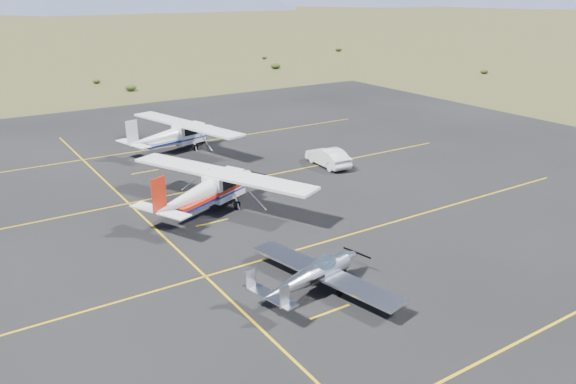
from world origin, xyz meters
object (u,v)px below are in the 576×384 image
object	(u,v)px
aircraft_cessna	(208,189)
sedan	(328,157)
aircraft_low_wing	(315,274)
aircraft_plain	(174,134)

from	to	relation	value
aircraft_cessna	sedan	size ratio (longest dim) A/B	2.92
sedan	aircraft_low_wing	bearing A→B (deg)	54.58
aircraft_plain	aircraft_low_wing	bearing A→B (deg)	-112.91
aircraft_low_wing	sedan	world-z (taller)	aircraft_low_wing
sedan	aircraft_cessna	bearing A→B (deg)	19.85
aircraft_low_wing	aircraft_plain	world-z (taller)	aircraft_plain
aircraft_cessna	sedan	bearing A→B (deg)	-8.21
aircraft_plain	sedan	size ratio (longest dim) A/B	2.96
aircraft_low_wing	aircraft_plain	size ratio (longest dim) A/B	0.65
aircraft_plain	sedan	bearing A→B (deg)	-66.40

